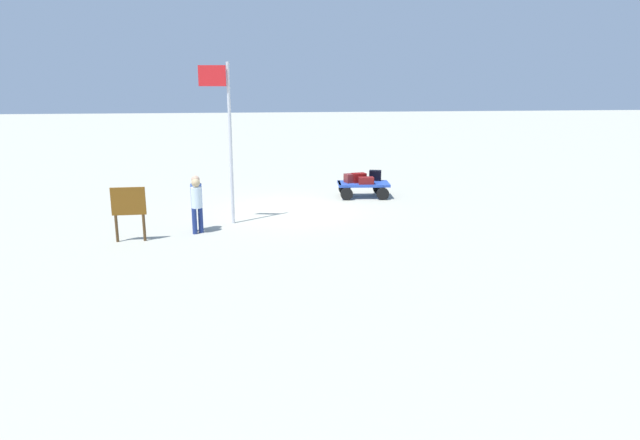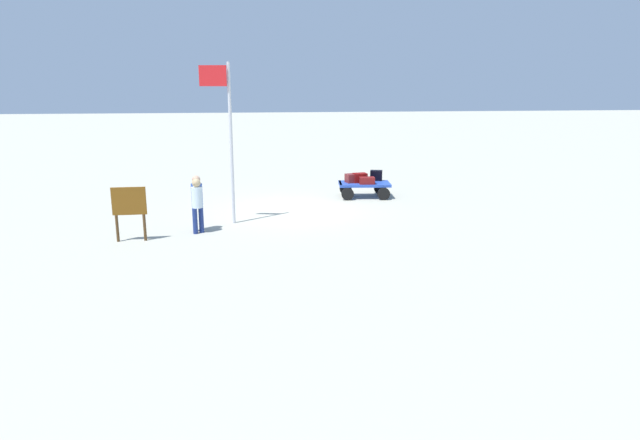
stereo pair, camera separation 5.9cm
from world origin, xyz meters
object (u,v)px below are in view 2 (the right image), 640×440
object	(u,v)px
worker_lead	(197,199)
signboard	(129,206)
suitcase_tan	(376,175)
suitcase_dark	(354,178)
luggage_cart	(364,186)
worker_trailing	(197,202)
flagpole	(227,129)
suitcase_maroon	(360,178)
suitcase_grey	(367,181)

from	to	relation	value
worker_lead	signboard	xyz separation A→B (m)	(1.75, 0.93, 0.04)
suitcase_tan	signboard	world-z (taller)	signboard
worker_lead	suitcase_dark	bearing A→B (deg)	-140.76
luggage_cart	worker_trailing	world-z (taller)	worker_trailing
luggage_cart	flagpole	size ratio (longest dim) A/B	0.41
worker_lead	flagpole	world-z (taller)	flagpole
worker_trailing	suitcase_maroon	bearing A→B (deg)	-140.21
suitcase_dark	suitcase_tan	bearing A→B (deg)	-161.50
suitcase_dark	suitcase_grey	world-z (taller)	suitcase_dark
suitcase_maroon	suitcase_dark	bearing A→B (deg)	-11.24
flagpole	suitcase_tan	bearing A→B (deg)	-144.21
luggage_cart	suitcase_tan	world-z (taller)	suitcase_tan
signboard	worker_lead	bearing A→B (deg)	-151.91
worker_lead	suitcase_tan	bearing A→B (deg)	-143.25
luggage_cart	flagpole	world-z (taller)	flagpole
suitcase_maroon	signboard	size ratio (longest dim) A/B	0.37
flagpole	signboard	xyz separation A→B (m)	(2.66, 1.75, -1.92)
worker_trailing	suitcase_dark	bearing A→B (deg)	-138.84
suitcase_maroon	suitcase_tan	distance (m)	0.79
suitcase_grey	suitcase_tan	distance (m)	0.88
suitcase_grey	signboard	world-z (taller)	signboard
luggage_cart	suitcase_tan	bearing A→B (deg)	-142.83
flagpole	suitcase_maroon	bearing A→B (deg)	-142.98
signboard	luggage_cart	bearing A→B (deg)	-145.13
suitcase_dark	signboard	xyz separation A→B (m)	(7.21, 5.40, 0.27)
suitcase_tan	flagpole	size ratio (longest dim) A/B	0.11
suitcase_dark	worker_lead	distance (m)	7.06
suitcase_tan	worker_trailing	world-z (taller)	worker_trailing
suitcase_maroon	worker_lead	xyz separation A→B (m)	(5.68, 4.42, 0.22)
flagpole	suitcase_grey	bearing A→B (deg)	-147.00
worker_lead	flagpole	distance (m)	2.31
luggage_cart	suitcase_dark	world-z (taller)	suitcase_dark
suitcase_grey	signboard	xyz separation A→B (m)	(7.63, 4.99, 0.31)
suitcase_tan	worker_lead	xyz separation A→B (m)	(6.39, 4.77, 0.20)
suitcase_dark	flagpole	bearing A→B (deg)	38.64
suitcase_grey	suitcase_tan	size ratio (longest dim) A/B	1.12
suitcase_tan	flagpole	xyz separation A→B (m)	(5.48, 3.95, 2.16)
suitcase_tan	signboard	distance (m)	9.94
suitcase_dark	flagpole	world-z (taller)	flagpole
suitcase_grey	luggage_cart	bearing A→B (deg)	-77.31
suitcase_maroon	signboard	world-z (taller)	signboard
worker_trailing	suitcase_grey	bearing A→B (deg)	-143.45
suitcase_maroon	flagpole	xyz separation A→B (m)	(4.77, 3.60, 2.18)
suitcase_maroon	suitcase_grey	xyz separation A→B (m)	(-0.20, 0.37, -0.05)
suitcase_grey	flagpole	distance (m)	6.34
worker_lead	flagpole	size ratio (longest dim) A/B	0.34
suitcase_dark	suitcase_maroon	bearing A→B (deg)	168.76
luggage_cart	suitcase_grey	bearing A→B (deg)	102.69
worker_lead	luggage_cart	bearing A→B (deg)	-143.29
flagpole	worker_lead	bearing A→B (deg)	42.09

